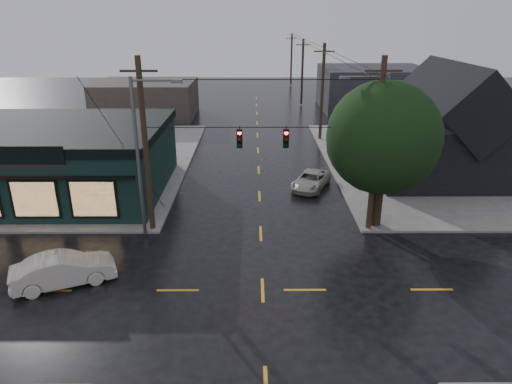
{
  "coord_description": "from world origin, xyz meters",
  "views": [
    {
      "loc": [
        -0.41,
        -18.37,
        12.06
      ],
      "look_at": [
        -0.29,
        3.92,
        3.45
      ],
      "focal_mm": 32.0,
      "sensor_mm": 36.0,
      "label": 1
    }
  ],
  "objects_px": {
    "suv_silver": "(311,180)",
    "utility_pole_nw": "(153,230)",
    "corner_tree": "(383,138)",
    "sedan_cream": "(64,270)",
    "utility_pole_ne": "(368,230)"
  },
  "relations": [
    {
      "from": "suv_silver",
      "to": "utility_pole_nw",
      "type": "bearing_deg",
      "value": -121.53
    },
    {
      "from": "corner_tree",
      "to": "sedan_cream",
      "type": "distance_m",
      "value": 18.32
    },
    {
      "from": "corner_tree",
      "to": "utility_pole_nw",
      "type": "height_order",
      "value": "corner_tree"
    },
    {
      "from": "utility_pole_ne",
      "to": "sedan_cream",
      "type": "height_order",
      "value": "utility_pole_ne"
    },
    {
      "from": "utility_pole_ne",
      "to": "utility_pole_nw",
      "type": "bearing_deg",
      "value": 180.0
    },
    {
      "from": "utility_pole_nw",
      "to": "utility_pole_ne",
      "type": "height_order",
      "value": "same"
    },
    {
      "from": "utility_pole_ne",
      "to": "sedan_cream",
      "type": "xyz_separation_m",
      "value": [
        -15.99,
        -5.9,
        0.78
      ]
    },
    {
      "from": "corner_tree",
      "to": "utility_pole_nw",
      "type": "distance_m",
      "value": 14.61
    },
    {
      "from": "utility_pole_nw",
      "to": "utility_pole_ne",
      "type": "relative_size",
      "value": 1.0
    },
    {
      "from": "corner_tree",
      "to": "utility_pole_ne",
      "type": "xyz_separation_m",
      "value": [
        -0.5,
        -0.5,
        -5.55
      ]
    },
    {
      "from": "utility_pole_nw",
      "to": "sedan_cream",
      "type": "height_order",
      "value": "utility_pole_nw"
    },
    {
      "from": "utility_pole_nw",
      "to": "sedan_cream",
      "type": "distance_m",
      "value": 6.66
    },
    {
      "from": "utility_pole_ne",
      "to": "suv_silver",
      "type": "relative_size",
      "value": 2.28
    },
    {
      "from": "utility_pole_nw",
      "to": "utility_pole_ne",
      "type": "distance_m",
      "value": 13.0
    },
    {
      "from": "corner_tree",
      "to": "sedan_cream",
      "type": "relative_size",
      "value": 1.85
    }
  ]
}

